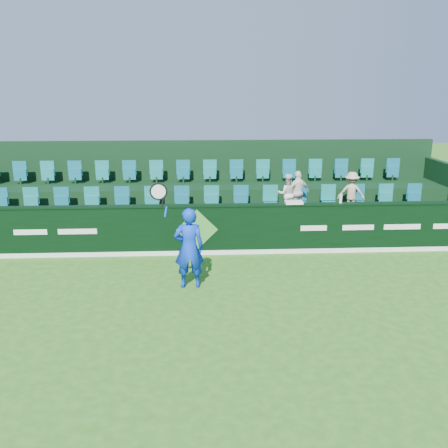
{
  "coord_description": "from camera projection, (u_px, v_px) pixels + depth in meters",
  "views": [
    {
      "loc": [
        0.06,
        -8.7,
        4.35
      ],
      "look_at": [
        0.65,
        2.8,
        1.15
      ],
      "focal_mm": 40.0,
      "sensor_mm": 36.0,
      "label": 1
    }
  ],
  "objects": [
    {
      "name": "stand_tier_front",
      "position": [
        197.0,
        228.0,
        14.33
      ],
      "size": [
        16.0,
        2.0,
        0.8
      ],
      "primitive_type": "cube",
      "color": "black",
      "rests_on": "ground"
    },
    {
      "name": "towel",
      "position": [
        294.0,
        202.0,
        13.14
      ],
      "size": [
        0.45,
        0.29,
        0.07
      ],
      "primitive_type": "cube",
      "color": "white",
      "rests_on": "sponsor_hoarding"
    },
    {
      "name": "ground",
      "position": [
        197.0,
        321.0,
        9.53
      ],
      "size": [
        60.0,
        60.0,
        0.0
      ],
      "primitive_type": "plane",
      "color": "#2A6317",
      "rests_on": "ground"
    },
    {
      "name": "tennis_player",
      "position": [
        189.0,
        247.0,
        10.94
      ],
      "size": [
        1.18,
        0.47,
        2.42
      ],
      "color": "#0B33C9",
      "rests_on": "ground"
    },
    {
      "name": "spectator_middle",
      "position": [
        298.0,
        192.0,
        14.22
      ],
      "size": [
        0.78,
        0.56,
        1.23
      ],
      "primitive_type": "imported",
      "rotation": [
        0.0,
        0.0,
        3.55
      ],
      "color": "white",
      "rests_on": "stand_tier_front"
    },
    {
      "name": "spectator_left",
      "position": [
        287.0,
        194.0,
        14.22
      ],
      "size": [
        0.58,
        0.46,
        1.15
      ],
      "primitive_type": "imported",
      "rotation": [
        0.0,
        0.0,
        3.1
      ],
      "color": "silver",
      "rests_on": "stand_tier_front"
    },
    {
      "name": "stand_tier_back",
      "position": [
        197.0,
        204.0,
        16.09
      ],
      "size": [
        16.0,
        1.8,
        1.3
      ],
      "primitive_type": "cube",
      "color": "black",
      "rests_on": "ground"
    },
    {
      "name": "seat_row_back",
      "position": [
        197.0,
        174.0,
        16.13
      ],
      "size": [
        13.5,
        0.5,
        0.6
      ],
      "primitive_type": "cube",
      "color": "#157471",
      "rests_on": "stand_tier_back"
    },
    {
      "name": "stand_rear",
      "position": [
        197.0,
        185.0,
        16.37
      ],
      "size": [
        16.0,
        4.1,
        2.6
      ],
      "color": "black",
      "rests_on": "ground"
    },
    {
      "name": "sponsor_hoarding",
      "position": [
        197.0,
        230.0,
        13.2
      ],
      "size": [
        16.0,
        0.25,
        1.35
      ],
      "color": "black",
      "rests_on": "ground"
    },
    {
      "name": "drinks_bottle",
      "position": [
        341.0,
        198.0,
        13.17
      ],
      "size": [
        0.08,
        0.08,
        0.25
      ],
      "primitive_type": "cylinder",
      "color": "silver",
      "rests_on": "sponsor_hoarding"
    },
    {
      "name": "spectator_right",
      "position": [
        351.0,
        192.0,
        14.31
      ],
      "size": [
        0.85,
        0.63,
        1.18
      ],
      "primitive_type": "imported",
      "rotation": [
        0.0,
        0.0,
        2.88
      ],
      "color": "tan",
      "rests_on": "stand_tier_front"
    },
    {
      "name": "seat_row_front",
      "position": [
        197.0,
        201.0,
        14.53
      ],
      "size": [
        13.5,
        0.5,
        0.6
      ],
      "primitive_type": "cube",
      "color": "#157471",
      "rests_on": "stand_tier_front"
    }
  ]
}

